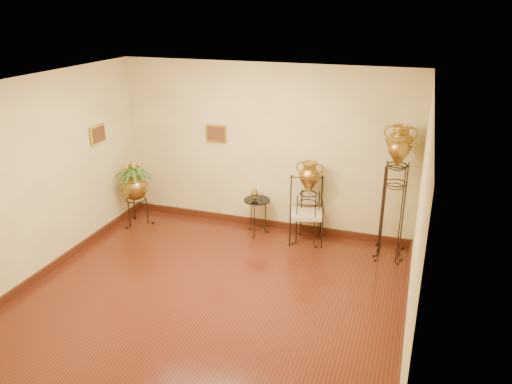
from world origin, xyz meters
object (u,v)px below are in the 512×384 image
(planter_urn, at_px, (134,184))
(side_table, at_px, (257,216))
(amphora_mid, at_px, (395,191))
(amphora_tall, at_px, (394,197))
(armchair, at_px, (306,211))

(planter_urn, height_order, side_table, planter_urn)
(amphora_mid, height_order, side_table, amphora_mid)
(side_table, bearing_deg, planter_urn, -172.58)
(amphora_tall, height_order, side_table, amphora_tall)
(planter_urn, xyz_separation_m, armchair, (2.97, 0.28, -0.22))
(amphora_mid, bearing_deg, side_table, 179.98)
(amphora_mid, height_order, planter_urn, amphora_mid)
(amphora_tall, distance_m, planter_urn, 4.31)
(armchair, bearing_deg, amphora_tall, -21.66)
(planter_urn, bearing_deg, amphora_mid, 3.69)
(amphora_tall, xyz_separation_m, amphora_mid, (0.00, 0.17, 0.03))
(armchair, bearing_deg, side_table, 165.49)
(armchair, relative_size, side_table, 1.32)
(amphora_tall, height_order, armchair, amphora_tall)
(amphora_mid, distance_m, planter_urn, 4.32)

